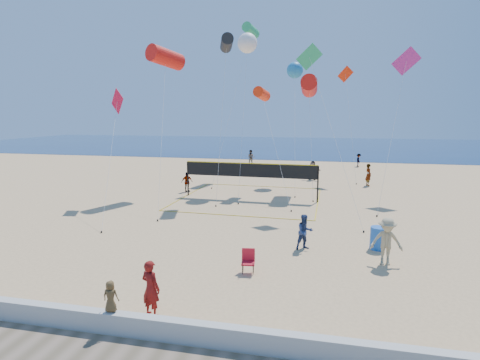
% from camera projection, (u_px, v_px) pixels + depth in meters
% --- Properties ---
extents(ground, '(120.00, 120.00, 0.00)m').
position_uv_depth(ground, '(212.00, 290.00, 12.71)').
color(ground, tan).
rests_on(ground, ground).
extents(ocean, '(140.00, 50.00, 0.03)m').
position_uv_depth(ocean, '(302.00, 145.00, 72.42)').
color(ocean, '#10284F').
rests_on(ocean, ground).
extents(seawall, '(32.00, 0.30, 0.60)m').
position_uv_depth(seawall, '(179.00, 331.00, 9.77)').
color(seawall, '#B1B1AC').
rests_on(seawall, ground).
extents(woman, '(0.72, 0.58, 1.72)m').
position_uv_depth(woman, '(151.00, 288.00, 10.94)').
color(woman, maroon).
rests_on(woman, ground).
extents(toddler, '(0.45, 0.32, 0.88)m').
position_uv_depth(toddler, '(111.00, 296.00, 10.10)').
color(toddler, brown).
rests_on(toddler, seawall).
extents(bystander_a, '(0.95, 0.89, 1.57)m').
position_uv_depth(bystander_a, '(305.00, 232.00, 16.45)').
color(bystander_a, navy).
rests_on(bystander_a, ground).
extents(bystander_b, '(1.23, 0.72, 1.89)m').
position_uv_depth(bystander_b, '(387.00, 241.00, 14.75)').
color(bystander_b, tan).
rests_on(bystander_b, ground).
extents(far_person_0, '(0.92, 0.87, 1.53)m').
position_uv_depth(far_person_0, '(187.00, 182.00, 28.76)').
color(far_person_0, gray).
rests_on(far_person_0, ground).
extents(far_person_1, '(1.68, 0.89, 1.73)m').
position_uv_depth(far_person_1, '(312.00, 170.00, 34.03)').
color(far_person_1, gray).
rests_on(far_person_1, ground).
extents(far_person_2, '(0.63, 0.78, 1.85)m').
position_uv_depth(far_person_2, '(368.00, 175.00, 31.18)').
color(far_person_2, gray).
rests_on(far_person_2, ground).
extents(far_person_3, '(0.88, 0.69, 1.80)m').
position_uv_depth(far_person_3, '(251.00, 158.00, 43.91)').
color(far_person_3, gray).
rests_on(far_person_3, ground).
extents(far_person_4, '(0.64, 1.00, 1.48)m').
position_uv_depth(far_person_4, '(359.00, 160.00, 42.79)').
color(far_person_4, gray).
rests_on(far_person_4, ground).
extents(camp_chair, '(0.55, 0.66, 1.01)m').
position_uv_depth(camp_chair, '(248.00, 260.00, 14.04)').
color(camp_chair, red).
rests_on(camp_chair, ground).
extents(trash_barrel, '(0.82, 0.82, 1.00)m').
position_uv_depth(trash_barrel, '(378.00, 238.00, 16.51)').
color(trash_barrel, blue).
rests_on(trash_barrel, ground).
extents(volleyball_net, '(9.82, 9.67, 2.55)m').
position_uv_depth(volleyball_net, '(250.00, 174.00, 26.21)').
color(volleyball_net, black).
rests_on(volleyball_net, ground).
extents(kite_0, '(3.65, 9.37, 10.77)m').
position_uv_depth(kite_0, '(166.00, 58.00, 27.13)').
color(kite_0, red).
rests_on(kite_0, ground).
extents(kite_1, '(1.39, 4.61, 11.28)m').
position_uv_depth(kite_1, '(227.00, 43.00, 25.76)').
color(kite_1, black).
rests_on(kite_1, ground).
extents(kite_2, '(3.45, 7.23, 7.95)m').
position_uv_depth(kite_2, '(262.00, 94.00, 28.20)').
color(kite_2, '#F92F0C').
rests_on(kite_2, ground).
extents(kite_3, '(3.39, 7.32, 7.61)m').
position_uv_depth(kite_3, '(117.00, 106.00, 24.44)').
color(kite_3, red).
rests_on(kite_3, ground).
extents(kite_4, '(3.99, 5.04, 10.12)m').
position_uv_depth(kite_4, '(312.00, 66.00, 22.39)').
color(kite_4, '#2CA761').
rests_on(kite_4, ground).
extents(kite_5, '(3.43, 7.35, 10.63)m').
position_uv_depth(kite_5, '(405.00, 67.00, 26.33)').
color(kite_5, '#BD2882').
rests_on(kite_5, ground).
extents(kite_6, '(1.60, 7.21, 12.15)m').
position_uv_depth(kite_6, '(247.00, 43.00, 29.16)').
color(kite_6, white).
rests_on(kite_6, ground).
extents(kite_7, '(1.52, 8.22, 10.40)m').
position_uv_depth(kite_7, '(295.00, 70.00, 32.51)').
color(kite_7, '#1F76B4').
rests_on(kite_7, ground).
extents(kite_8, '(2.33, 9.62, 14.36)m').
position_uv_depth(kite_8, '(251.00, 31.00, 35.43)').
color(kite_8, '#2CA761').
rests_on(kite_8, ground).
extents(kite_9, '(1.90, 2.83, 10.12)m').
position_uv_depth(kite_9, '(346.00, 82.00, 32.90)').
color(kite_9, '#F92F0C').
rests_on(kite_9, ground).
extents(kite_10, '(1.31, 5.60, 8.80)m').
position_uv_depth(kite_10, '(309.00, 86.00, 28.27)').
color(kite_10, red).
rests_on(kite_10, ground).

